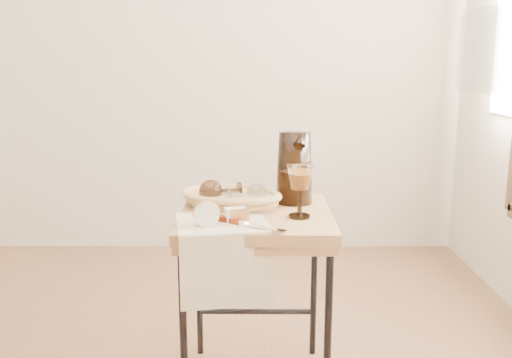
# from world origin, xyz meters

# --- Properties ---
(wall_back) EXTENTS (3.60, 0.00, 2.70)m
(wall_back) POSITION_xyz_m (0.00, 1.80, 1.35)
(wall_back) COLOR beige
(wall_back) RESTS_ON ground
(side_table) EXTENTS (0.51, 0.51, 0.65)m
(side_table) POSITION_xyz_m (0.58, 0.25, 0.33)
(side_table) COLOR brown
(side_table) RESTS_ON floor
(tea_towel) EXTENTS (0.32, 0.30, 0.01)m
(tea_towel) POSITION_xyz_m (0.47, 0.12, 0.65)
(tea_towel) COLOR beige
(tea_towel) RESTS_ON side_table
(bread_basket) EXTENTS (0.38, 0.32, 0.05)m
(bread_basket) POSITION_xyz_m (0.49, 0.33, 0.68)
(bread_basket) COLOR tan
(bread_basket) RESTS_ON side_table
(goblet_lying_a) EXTENTS (0.16, 0.12, 0.09)m
(goblet_lying_a) POSITION_xyz_m (0.46, 0.34, 0.71)
(goblet_lying_a) COLOR #452D1D
(goblet_lying_a) RESTS_ON bread_basket
(goblet_lying_b) EXTENTS (0.13, 0.11, 0.07)m
(goblet_lying_b) POSITION_xyz_m (0.54, 0.31, 0.70)
(goblet_lying_b) COLOR white
(goblet_lying_b) RESTS_ON bread_basket
(pitcher) EXTENTS (0.25, 0.30, 0.30)m
(pitcher) POSITION_xyz_m (0.72, 0.39, 0.78)
(pitcher) COLOR black
(pitcher) RESTS_ON side_table
(wine_goblet) EXTENTS (0.09, 0.09, 0.18)m
(wine_goblet) POSITION_xyz_m (0.72, 0.19, 0.74)
(wine_goblet) COLOR white
(wine_goblet) RESTS_ON side_table
(apple_half) EXTENTS (0.09, 0.06, 0.08)m
(apple_half) POSITION_xyz_m (0.43, 0.08, 0.70)
(apple_half) COLOR #B83324
(apple_half) RESTS_ON tea_towel
(apple_wedge) EXTENTS (0.07, 0.06, 0.04)m
(apple_wedge) POSITION_xyz_m (0.52, 0.12, 0.68)
(apple_wedge) COLOR white
(apple_wedge) RESTS_ON tea_towel
(table_knife) EXTENTS (0.23, 0.16, 0.02)m
(table_knife) POSITION_xyz_m (0.55, 0.07, 0.67)
(table_knife) COLOR silver
(table_knife) RESTS_ON tea_towel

